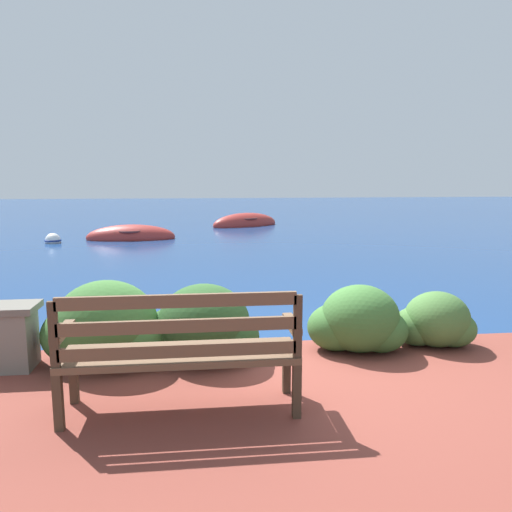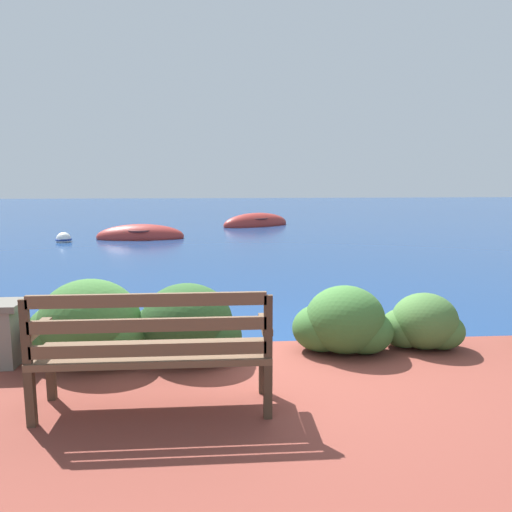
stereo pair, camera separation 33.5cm
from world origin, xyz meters
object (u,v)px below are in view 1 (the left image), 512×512
at_px(rowboat_nearest, 131,237).
at_px(rowboat_mid, 245,224).
at_px(park_bench, 180,349).
at_px(mooring_buoy, 53,240).

xyz_separation_m(rowboat_nearest, rowboat_mid, (3.90, 3.80, 0.01)).
distance_m(park_bench, mooring_buoy, 12.30).
relative_size(park_bench, rowboat_mid, 0.57).
bearing_deg(park_bench, mooring_buoy, 104.58).
relative_size(rowboat_mid, mooring_buoy, 6.30).
relative_size(park_bench, rowboat_nearest, 0.62).
xyz_separation_m(park_bench, rowboat_nearest, (-1.97, 12.21, -0.64)).
bearing_deg(rowboat_mid, park_bench, 54.41).
height_order(park_bench, rowboat_mid, park_bench).
height_order(rowboat_nearest, mooring_buoy, rowboat_nearest).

